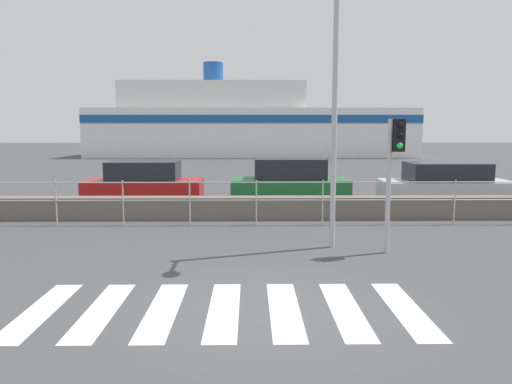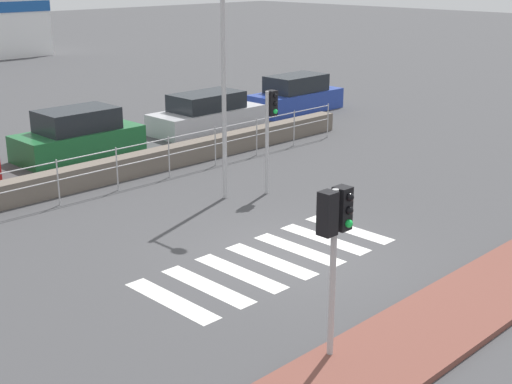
{
  "view_description": "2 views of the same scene",
  "coord_description": "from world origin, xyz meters",
  "px_view_note": "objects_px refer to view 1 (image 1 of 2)",
  "views": [
    {
      "loc": [
        -0.17,
        -7.08,
        2.68
      ],
      "look_at": [
        -0.06,
        2.0,
        1.5
      ],
      "focal_mm": 35.0,
      "sensor_mm": 36.0,
      "label": 1
    },
    {
      "loc": [
        -10.72,
        -9.8,
        6.08
      ],
      "look_at": [
        -0.01,
        1.0,
        1.2
      ],
      "focal_mm": 50.0,
      "sensor_mm": 36.0,
      "label": 2
    }
  ],
  "objects_px": {
    "streetlamp": "(337,82)",
    "parked_car_red": "(144,185)",
    "traffic_light_far": "(395,155)",
    "parked_car_green": "(289,184)",
    "ferry_boat": "(244,125)",
    "parked_car_silver": "(446,185)"
  },
  "relations": [
    {
      "from": "traffic_light_far",
      "to": "parked_car_green",
      "type": "distance_m",
      "value": 7.53
    },
    {
      "from": "traffic_light_far",
      "to": "parked_car_green",
      "type": "height_order",
      "value": "traffic_light_far"
    },
    {
      "from": "streetlamp",
      "to": "traffic_light_far",
      "type": "bearing_deg",
      "value": -14.24
    },
    {
      "from": "traffic_light_far",
      "to": "streetlamp",
      "type": "height_order",
      "value": "streetlamp"
    },
    {
      "from": "parked_car_red",
      "to": "parked_car_green",
      "type": "xyz_separation_m",
      "value": [
        5.17,
        0.0,
        0.04
      ]
    },
    {
      "from": "traffic_light_far",
      "to": "streetlamp",
      "type": "xyz_separation_m",
      "value": [
        -1.19,
        0.3,
        1.53
      ]
    },
    {
      "from": "parked_car_silver",
      "to": "ferry_boat",
      "type": "bearing_deg",
      "value": 104.71
    },
    {
      "from": "streetlamp",
      "to": "parked_car_green",
      "type": "bearing_deg",
      "value": 93.64
    },
    {
      "from": "traffic_light_far",
      "to": "parked_car_green",
      "type": "xyz_separation_m",
      "value": [
        -1.63,
        7.21,
        -1.42
      ]
    },
    {
      "from": "traffic_light_far",
      "to": "parked_car_silver",
      "type": "relative_size",
      "value": 0.62
    },
    {
      "from": "traffic_light_far",
      "to": "parked_car_red",
      "type": "xyz_separation_m",
      "value": [
        -6.81,
        7.21,
        -1.46
      ]
    },
    {
      "from": "parked_car_silver",
      "to": "traffic_light_far",
      "type": "bearing_deg",
      "value": -118.85
    },
    {
      "from": "parked_car_green",
      "to": "parked_car_red",
      "type": "bearing_deg",
      "value": -180.0
    },
    {
      "from": "ferry_boat",
      "to": "parked_car_red",
      "type": "bearing_deg",
      "value": -96.41
    },
    {
      "from": "ferry_boat",
      "to": "parked_car_green",
      "type": "bearing_deg",
      "value": -86.13
    },
    {
      "from": "streetlamp",
      "to": "parked_car_green",
      "type": "xyz_separation_m",
      "value": [
        -0.44,
        6.91,
        -2.96
      ]
    },
    {
      "from": "ferry_boat",
      "to": "parked_car_red",
      "type": "height_order",
      "value": "ferry_boat"
    },
    {
      "from": "streetlamp",
      "to": "parked_car_silver",
      "type": "relative_size",
      "value": 1.27
    },
    {
      "from": "streetlamp",
      "to": "parked_car_red",
      "type": "bearing_deg",
      "value": 129.09
    },
    {
      "from": "parked_car_red",
      "to": "parked_car_silver",
      "type": "xyz_separation_m",
      "value": [
        10.78,
        0.0,
        -0.03
      ]
    },
    {
      "from": "traffic_light_far",
      "to": "ferry_boat",
      "type": "height_order",
      "value": "ferry_boat"
    },
    {
      "from": "traffic_light_far",
      "to": "ferry_boat",
      "type": "distance_m",
      "value": 36.15
    }
  ]
}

